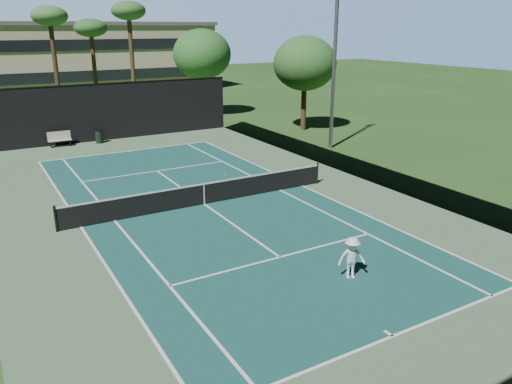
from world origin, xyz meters
The scene contains 19 objects.
ground centered at (0.00, 0.00, 0.00)m, with size 160.00×160.00×0.00m, color #264D1C.
apron_slab centered at (0.00, 0.00, 0.01)m, with size 18.00×32.00×0.01m, color #527350.
court_surface centered at (0.00, 0.00, 0.01)m, with size 10.97×23.77×0.01m, color #184E49.
court_lines centered at (0.00, 0.00, 0.02)m, with size 11.07×23.87×0.01m.
tennis_net centered at (0.00, 0.00, 0.56)m, with size 12.90×0.10×1.10m.
fence centered at (0.00, 0.06, 2.01)m, with size 18.04×32.05×4.03m.
player centered at (1.20, -8.79, 0.71)m, with size 0.91×0.53×1.42m, color white.
tennis_ball_b centered at (-1.21, 2.33, 0.03)m, with size 0.06×0.06×0.06m, color #BDCC2E.
tennis_ball_c centered at (3.00, 3.86, 0.03)m, with size 0.07×0.07×0.07m, color #BECC2E.
tennis_ball_d centered at (-6.16, 4.46, 0.03)m, with size 0.06×0.06×0.06m, color #BDD931.
park_bench centered at (-3.62, 15.55, 0.55)m, with size 1.50×0.45×1.02m.
trash_bin centered at (-1.04, 15.28, 0.48)m, with size 0.56×0.56×0.95m.
palm_a centered at (-2.00, 24.00, 8.19)m, with size 2.80×2.80×9.32m.
palm_b centered at (1.50, 26.00, 7.36)m, with size 2.80×2.80×8.42m.
palm_c centered at (4.00, 23.00, 8.60)m, with size 2.80×2.80×9.77m.
decid_tree_a centered at (10.00, 22.00, 5.42)m, with size 5.12×5.12×7.62m.
decid_tree_b centered at (14.00, 12.00, 5.08)m, with size 4.80×4.80×7.14m.
campus_building centered at (0.00, 45.98, 4.21)m, with size 40.50×12.50×8.30m.
light_pole centered at (12.00, 6.00, 6.46)m, with size 0.90×0.25×12.22m.
Camera 1 is at (-8.75, -19.79, 7.76)m, focal length 35.00 mm.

